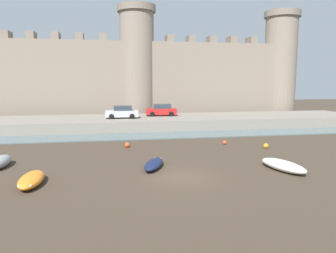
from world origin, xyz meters
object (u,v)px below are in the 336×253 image
rowboat_foreground_centre (31,179)px  car_quay_east (122,112)px  rowboat_foreground_left (283,165)px  rowboat_near_channel_left (0,162)px  mooring_buoy_mid_mud (266,146)px  car_quay_centre_east (161,110)px  rowboat_midflat_right (154,164)px  mooring_buoy_near_channel (225,143)px  mooring_buoy_near_shore (127,145)px

rowboat_foreground_centre → car_quay_east: car_quay_east is taller
rowboat_foreground_left → rowboat_near_channel_left: 19.70m
car_quay_east → mooring_buoy_mid_mud: bearing=-50.2°
rowboat_foreground_left → mooring_buoy_mid_mud: (2.34, 7.13, -0.13)m
mooring_buoy_mid_mud → car_quay_centre_east: (-6.91, 16.90, 1.89)m
rowboat_midflat_right → mooring_buoy_near_channel: size_ratio=9.57×
car_quay_centre_east → rowboat_near_channel_left: bearing=-126.6°
rowboat_foreground_centre → rowboat_foreground_left: bearing=1.2°
rowboat_foreground_left → rowboat_near_channel_left: size_ratio=1.32×
rowboat_foreground_left → rowboat_foreground_centre: rowboat_foreground_left is taller
car_quay_centre_east → car_quay_east: bearing=-158.7°
mooring_buoy_mid_mud → mooring_buoy_near_channel: bearing=142.3°
mooring_buoy_mid_mud → car_quay_centre_east: car_quay_centre_east is taller
rowboat_midflat_right → car_quay_east: bearing=94.0°
rowboat_near_channel_left → car_quay_centre_east: size_ratio=0.75×
mooring_buoy_mid_mud → mooring_buoy_near_shore: mooring_buoy_near_shore is taller
rowboat_midflat_right → car_quay_east: car_quay_east is taller
mooring_buoy_near_shore → mooring_buoy_near_channel: (9.30, -0.18, -0.05)m
car_quay_east → rowboat_foreground_centre: bearing=-105.5°
rowboat_foreground_centre → mooring_buoy_near_channel: (15.42, 9.85, -0.16)m
rowboat_foreground_centre → mooring_buoy_near_channel: rowboat_foreground_centre is taller
rowboat_midflat_right → rowboat_foreground_centre: 7.97m
mooring_buoy_near_shore → car_quay_east: car_quay_east is taller
mooring_buoy_mid_mud → rowboat_midflat_right: bearing=-155.6°
mooring_buoy_mid_mud → mooring_buoy_near_channel: mooring_buoy_mid_mud is taller
rowboat_midflat_right → car_quay_centre_east: bearing=79.6°
mooring_buoy_near_shore → car_quay_east: size_ratio=0.11×
mooring_buoy_mid_mud → car_quay_east: bearing=129.8°
rowboat_near_channel_left → car_quay_east: car_quay_east is taller
rowboat_foreground_left → mooring_buoy_mid_mud: size_ratio=9.19×
mooring_buoy_mid_mud → mooring_buoy_near_channel: 3.88m
rowboat_near_channel_left → rowboat_midflat_right: 10.85m
rowboat_near_channel_left → car_quay_centre_east: 24.67m
rowboat_near_channel_left → mooring_buoy_near_shore: 10.68m
rowboat_near_channel_left → car_quay_centre_east: (14.67, 19.77, 1.70)m
car_quay_east → rowboat_midflat_right: bearing=-86.0°
rowboat_foreground_left → mooring_buoy_near_channel: rowboat_foreground_left is taller
mooring_buoy_near_channel → car_quay_centre_east: (-3.84, 14.53, 1.93)m
rowboat_foreground_centre → mooring_buoy_near_channel: 18.30m
mooring_buoy_mid_mud → mooring_buoy_near_channel: (-3.07, 2.37, -0.04)m
rowboat_near_channel_left → mooring_buoy_mid_mud: bearing=7.6°
rowboat_near_channel_left → mooring_buoy_near_channel: bearing=15.8°
rowboat_foreground_centre → rowboat_near_channel_left: bearing=123.7°
rowboat_foreground_centre → car_quay_east: (6.18, 22.28, 1.77)m
mooring_buoy_near_channel → car_quay_east: size_ratio=0.09×
mooring_buoy_near_shore → mooring_buoy_near_channel: bearing=-1.1°
rowboat_near_channel_left → mooring_buoy_near_shore: (9.20, 5.42, -0.18)m
rowboat_foreground_left → car_quay_east: 24.15m
mooring_buoy_near_channel → car_quay_centre_east: bearing=104.8°
mooring_buoy_near_shore → rowboat_midflat_right: bearing=-79.1°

